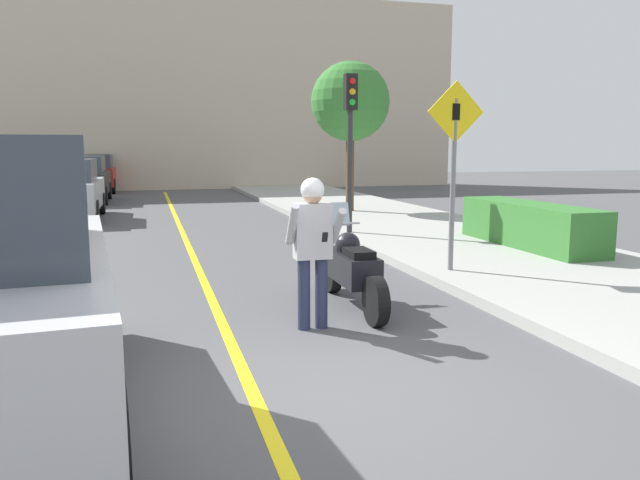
{
  "coord_description": "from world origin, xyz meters",
  "views": [
    {
      "loc": [
        -1.38,
        -4.66,
        2.02
      ],
      "look_at": [
        0.71,
        2.85,
        0.85
      ],
      "focal_mm": 35.0,
      "sensor_mm": 36.0,
      "label": 1
    }
  ],
  "objects_px": {
    "parked_car_red": "(94,173)",
    "street_tree": "(350,102)",
    "person_biker": "(313,238)",
    "parked_car_silver": "(65,189)",
    "motorcycle": "(351,269)",
    "parked_car_black": "(81,179)",
    "crossing_sign": "(454,158)",
    "traffic_light": "(350,123)"
  },
  "relations": [
    {
      "from": "crossing_sign",
      "to": "parked_car_silver",
      "type": "relative_size",
      "value": 0.67
    },
    {
      "from": "crossing_sign",
      "to": "parked_car_red",
      "type": "relative_size",
      "value": 0.67
    },
    {
      "from": "parked_car_silver",
      "to": "person_biker",
      "type": "bearing_deg",
      "value": -71.91
    },
    {
      "from": "traffic_light",
      "to": "parked_car_black",
      "type": "distance_m",
      "value": 13.01
    },
    {
      "from": "parked_car_silver",
      "to": "parked_car_black",
      "type": "bearing_deg",
      "value": 90.91
    },
    {
      "from": "traffic_light",
      "to": "parked_car_red",
      "type": "height_order",
      "value": "traffic_light"
    },
    {
      "from": "parked_car_red",
      "to": "street_tree",
      "type": "bearing_deg",
      "value": -56.47
    },
    {
      "from": "motorcycle",
      "to": "parked_car_black",
      "type": "bearing_deg",
      "value": 105.7
    },
    {
      "from": "parked_car_silver",
      "to": "parked_car_red",
      "type": "bearing_deg",
      "value": 90.33
    },
    {
      "from": "traffic_light",
      "to": "street_tree",
      "type": "bearing_deg",
      "value": 71.73
    },
    {
      "from": "motorcycle",
      "to": "crossing_sign",
      "type": "distance_m",
      "value": 2.69
    },
    {
      "from": "person_biker",
      "to": "street_tree",
      "type": "distance_m",
      "value": 11.83
    },
    {
      "from": "motorcycle",
      "to": "traffic_light",
      "type": "height_order",
      "value": "traffic_light"
    },
    {
      "from": "street_tree",
      "to": "parked_car_black",
      "type": "xyz_separation_m",
      "value": [
        -8.02,
        6.66,
        -2.42
      ]
    },
    {
      "from": "person_biker",
      "to": "parked_car_black",
      "type": "xyz_separation_m",
      "value": [
        -3.99,
        17.56,
        -0.17
      ]
    },
    {
      "from": "crossing_sign",
      "to": "traffic_light",
      "type": "relative_size",
      "value": 0.83
    },
    {
      "from": "person_biker",
      "to": "parked_car_silver",
      "type": "height_order",
      "value": "person_biker"
    },
    {
      "from": "motorcycle",
      "to": "parked_car_red",
      "type": "bearing_deg",
      "value": 101.93
    },
    {
      "from": "street_tree",
      "to": "parked_car_silver",
      "type": "xyz_separation_m",
      "value": [
        -7.93,
        1.06,
        -2.42
      ]
    },
    {
      "from": "crossing_sign",
      "to": "parked_car_red",
      "type": "height_order",
      "value": "crossing_sign"
    },
    {
      "from": "street_tree",
      "to": "person_biker",
      "type": "bearing_deg",
      "value": -110.28
    },
    {
      "from": "crossing_sign",
      "to": "parked_car_black",
      "type": "distance_m",
      "value": 16.99
    },
    {
      "from": "crossing_sign",
      "to": "parked_car_black",
      "type": "height_order",
      "value": "crossing_sign"
    },
    {
      "from": "motorcycle",
      "to": "person_biker",
      "type": "distance_m",
      "value": 1.2
    },
    {
      "from": "parked_car_black",
      "to": "parked_car_red",
      "type": "relative_size",
      "value": 1.0
    },
    {
      "from": "person_biker",
      "to": "parked_car_silver",
      "type": "distance_m",
      "value": 12.58
    },
    {
      "from": "motorcycle",
      "to": "parked_car_silver",
      "type": "relative_size",
      "value": 0.55
    },
    {
      "from": "motorcycle",
      "to": "parked_car_red",
      "type": "height_order",
      "value": "parked_car_red"
    },
    {
      "from": "motorcycle",
      "to": "parked_car_black",
      "type": "distance_m",
      "value": 17.41
    },
    {
      "from": "traffic_light",
      "to": "street_tree",
      "type": "height_order",
      "value": "street_tree"
    },
    {
      "from": "motorcycle",
      "to": "traffic_light",
      "type": "relative_size",
      "value": 0.68
    },
    {
      "from": "person_biker",
      "to": "crossing_sign",
      "type": "bearing_deg",
      "value": 36.14
    },
    {
      "from": "parked_car_black",
      "to": "motorcycle",
      "type": "bearing_deg",
      "value": -74.3
    },
    {
      "from": "parked_car_black",
      "to": "crossing_sign",
      "type": "bearing_deg",
      "value": -66.7
    },
    {
      "from": "person_biker",
      "to": "parked_car_black",
      "type": "distance_m",
      "value": 18.01
    },
    {
      "from": "motorcycle",
      "to": "street_tree",
      "type": "bearing_deg",
      "value": 71.85
    },
    {
      "from": "traffic_light",
      "to": "parked_car_silver",
      "type": "xyz_separation_m",
      "value": [
        -6.46,
        5.52,
        -1.67
      ]
    },
    {
      "from": "motorcycle",
      "to": "crossing_sign",
      "type": "bearing_deg",
      "value": 30.61
    },
    {
      "from": "person_biker",
      "to": "crossing_sign",
      "type": "relative_size",
      "value": 0.6
    },
    {
      "from": "parked_car_black",
      "to": "parked_car_red",
      "type": "height_order",
      "value": "same"
    },
    {
      "from": "crossing_sign",
      "to": "parked_car_red",
      "type": "distance_m",
      "value": 22.04
    },
    {
      "from": "crossing_sign",
      "to": "traffic_light",
      "type": "xyz_separation_m",
      "value": [
        -0.16,
        4.46,
        0.68
      ]
    }
  ]
}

